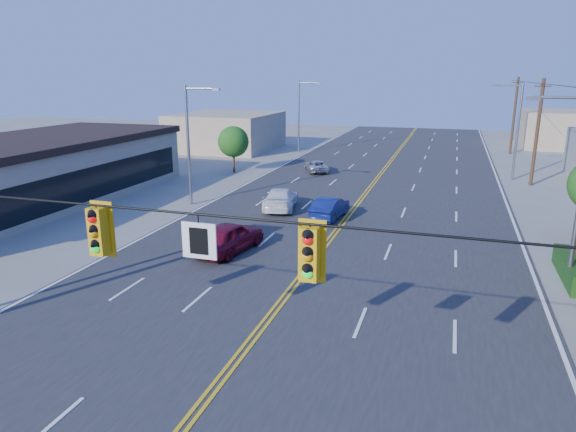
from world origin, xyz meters
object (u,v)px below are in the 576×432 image
(car_magenta, at_px, (229,238))
(car_white, at_px, (280,199))
(car_silver, at_px, (317,167))
(car_blue, at_px, (330,209))
(signal_span, at_px, (144,260))

(car_magenta, height_order, car_white, car_magenta)
(car_silver, bearing_deg, car_blue, 83.48)
(car_magenta, relative_size, car_silver, 1.18)
(car_blue, bearing_deg, car_white, -14.08)
(car_magenta, xyz_separation_m, car_white, (-0.25, 8.86, -0.08))
(signal_span, xyz_separation_m, car_silver, (-5.63, 36.19, -4.35))
(car_magenta, distance_m, car_blue, 8.32)
(car_magenta, bearing_deg, car_white, -78.93)
(signal_span, height_order, car_white, signal_span)
(car_magenta, relative_size, car_white, 0.95)
(car_blue, bearing_deg, car_silver, -67.41)
(car_magenta, distance_m, car_white, 8.86)
(car_white, relative_size, car_silver, 1.25)
(signal_span, bearing_deg, car_silver, 98.84)
(car_silver, bearing_deg, car_white, 70.54)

